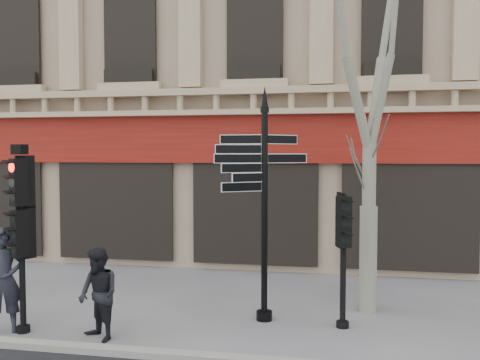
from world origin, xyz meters
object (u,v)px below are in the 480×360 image
(fingerpost, at_px, (265,164))
(pedestrian_a, at_px, (4,280))
(pedestrian_b, at_px, (98,294))
(plane_tree, at_px, (371,21))
(traffic_signal_main, at_px, (21,214))
(traffic_signal_secondary, at_px, (343,236))

(fingerpost, distance_m, pedestrian_a, 5.19)
(pedestrian_a, relative_size, pedestrian_b, 1.18)
(pedestrian_a, bearing_deg, pedestrian_b, -32.03)
(plane_tree, relative_size, pedestrian_b, 5.21)
(fingerpost, distance_m, traffic_signal_main, 4.51)
(traffic_signal_main, distance_m, pedestrian_b, 2.02)
(fingerpost, xyz_separation_m, plane_tree, (1.99, 0.97, 2.81))
(traffic_signal_secondary, relative_size, plane_tree, 0.29)
(fingerpost, relative_size, pedestrian_a, 2.38)
(traffic_signal_secondary, height_order, plane_tree, plane_tree)
(traffic_signal_main, bearing_deg, plane_tree, 47.02)
(fingerpost, xyz_separation_m, pedestrian_a, (-4.49, -1.57, -2.08))
(traffic_signal_main, relative_size, pedestrian_b, 2.12)
(traffic_signal_main, distance_m, traffic_signal_secondary, 5.82)
(fingerpost, relative_size, traffic_signal_secondary, 1.84)
(traffic_signal_main, relative_size, traffic_signal_secondary, 1.38)
(fingerpost, height_order, plane_tree, plane_tree)
(pedestrian_b, bearing_deg, pedestrian_a, -147.97)
(plane_tree, bearing_deg, pedestrian_a, -158.57)
(pedestrian_b, bearing_deg, traffic_signal_main, -150.34)
(traffic_signal_main, distance_m, plane_tree, 7.59)
(plane_tree, xyz_separation_m, pedestrian_a, (-6.48, -2.54, -4.89))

